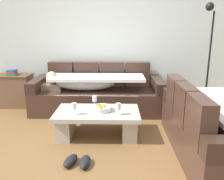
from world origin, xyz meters
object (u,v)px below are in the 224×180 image
object	(u,v)px
fruit_bowl	(101,108)
floor_lamp	(208,52)
couch_near_window	(213,129)
wine_glass_far_back	(95,99)
wine_glass_near_left	(74,107)
wine_glass_near_right	(118,107)
pair_of_shoes	(78,161)
couch_along_wall	(96,94)
side_cabinet	(14,90)
coffee_table	(97,120)
book_stack_on_cabinet	(12,72)

from	to	relation	value
fruit_bowl	floor_lamp	xyz separation A→B (m)	(1.83, 1.06, 0.70)
couch_near_window	wine_glass_far_back	size ratio (longest dim) A/B	11.34
wine_glass_near_left	wine_glass_near_right	distance (m)	0.60
fruit_bowl	pair_of_shoes	distance (m)	0.90
fruit_bowl	couch_along_wall	bearing A→B (deg)	99.20
couch_near_window	pair_of_shoes	xyz separation A→B (m)	(-1.63, -0.28, -0.29)
fruit_bowl	side_cabinet	size ratio (longest dim) A/B	0.39
couch_along_wall	pair_of_shoes	size ratio (longest dim) A/B	7.27
coffee_table	fruit_bowl	xyz separation A→B (m)	(0.06, 0.00, 0.18)
couch_near_window	wine_glass_near_right	size ratio (longest dim) A/B	11.34
wine_glass_far_back	pair_of_shoes	world-z (taller)	wine_glass_far_back
coffee_table	side_cabinet	bearing A→B (deg)	143.40
side_cabinet	book_stack_on_cabinet	distance (m)	0.37
couch_along_wall	floor_lamp	world-z (taller)	floor_lamp
floor_lamp	book_stack_on_cabinet	bearing A→B (deg)	175.85
fruit_bowl	floor_lamp	size ratio (longest dim) A/B	0.14
wine_glass_near_right	side_cabinet	xyz separation A→B (m)	(-2.09, 1.48, -0.17)
couch_near_window	floor_lamp	xyz separation A→B (m)	(0.44, 1.56, 0.78)
wine_glass_near_right	wine_glass_far_back	distance (m)	0.50
wine_glass_far_back	wine_glass_near_right	bearing A→B (deg)	-44.80
side_cabinet	pair_of_shoes	world-z (taller)	side_cabinet
coffee_table	floor_lamp	size ratio (longest dim) A/B	0.62
couch_along_wall	side_cabinet	world-z (taller)	couch_along_wall
couch_along_wall	wine_glass_near_right	size ratio (longest dim) A/B	14.50
couch_near_window	book_stack_on_cabinet	bearing A→B (deg)	60.56
wine_glass_far_back	pair_of_shoes	size ratio (longest dim) A/B	0.50
wine_glass_near_left	side_cabinet	size ratio (longest dim) A/B	0.23
coffee_table	wine_glass_far_back	bearing A→B (deg)	105.08
side_cabinet	floor_lamp	world-z (taller)	floor_lamp
couch_along_wall	book_stack_on_cabinet	xyz separation A→B (m)	(-1.67, 0.23, 0.36)
couch_along_wall	wine_glass_near_left	size ratio (longest dim) A/B	14.50
couch_along_wall	book_stack_on_cabinet	world-z (taller)	couch_along_wall
coffee_table	side_cabinet	distance (m)	2.24
side_cabinet	floor_lamp	distance (m)	3.78
side_cabinet	book_stack_on_cabinet	bearing A→B (deg)	2.11
side_cabinet	book_stack_on_cabinet	xyz separation A→B (m)	(0.01, 0.00, 0.37)
wine_glass_far_back	floor_lamp	world-z (taller)	floor_lamp
book_stack_on_cabinet	side_cabinet	bearing A→B (deg)	-177.89
couch_near_window	wine_glass_near_left	bearing A→B (deg)	78.75
wine_glass_near_right	side_cabinet	distance (m)	2.57
wine_glass_near_right	pair_of_shoes	world-z (taller)	wine_glass_near_right
wine_glass_near_right	fruit_bowl	bearing A→B (deg)	147.61
pair_of_shoes	couch_along_wall	bearing A→B (deg)	88.50
couch_along_wall	pair_of_shoes	world-z (taller)	couch_along_wall
couch_along_wall	wine_glass_far_back	distance (m)	0.92
coffee_table	pair_of_shoes	size ratio (longest dim) A/B	3.62
fruit_bowl	wine_glass_far_back	xyz separation A→B (m)	(-0.12, 0.20, 0.08)
book_stack_on_cabinet	floor_lamp	distance (m)	3.71
fruit_bowl	pair_of_shoes	bearing A→B (deg)	-106.26
book_stack_on_cabinet	floor_lamp	world-z (taller)	floor_lamp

